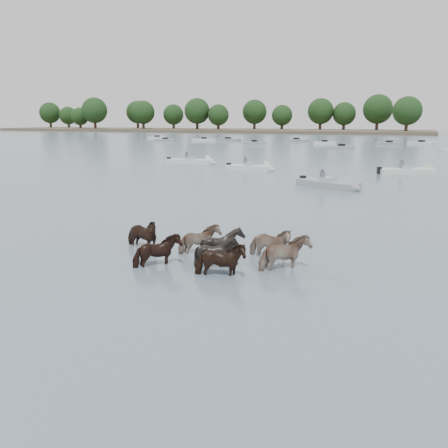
% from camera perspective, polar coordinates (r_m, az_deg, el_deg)
% --- Properties ---
extents(ground, '(400.00, 400.00, 0.00)m').
position_cam_1_polar(ground, '(15.92, 1.41, -5.08)').
color(ground, slate).
rests_on(ground, ground).
extents(shoreline, '(160.00, 30.00, 1.00)m').
position_cam_1_polar(shoreline, '(180.72, -2.96, 10.94)').
color(shoreline, '#4C4233').
rests_on(shoreline, ground).
extents(pony_herd, '(7.42, 3.57, 1.41)m').
position_cam_1_polar(pony_herd, '(16.41, -1.11, -3.06)').
color(pony_herd, black).
rests_on(pony_herd, ground).
extents(motorboat_a, '(4.82, 1.82, 1.92)m').
position_cam_1_polar(motorboat_a, '(45.31, 3.83, 6.54)').
color(motorboat_a, silver).
rests_on(motorboat_a, ground).
extents(motorboat_b, '(5.13, 3.71, 1.92)m').
position_cam_1_polar(motorboat_b, '(34.47, 13.05, 4.44)').
color(motorboat_b, gray).
rests_on(motorboat_b, ground).
extents(motorboat_c, '(5.42, 3.77, 1.92)m').
position_cam_1_polar(motorboat_c, '(45.78, 21.45, 5.78)').
color(motorboat_c, silver).
rests_on(motorboat_c, ground).
extents(motorboat_f, '(5.67, 1.65, 1.92)m').
position_cam_1_polar(motorboat_f, '(52.10, -3.25, 7.30)').
color(motorboat_f, silver).
rests_on(motorboat_f, ground).
extents(distant_flotilla, '(107.85, 26.59, 0.93)m').
position_cam_1_polar(distant_flotilla, '(90.20, 18.91, 8.79)').
color(distant_flotilla, silver).
rests_on(distant_flotilla, ground).
extents(treeline, '(151.41, 23.93, 12.54)m').
position_cam_1_polar(treeline, '(181.20, -2.13, 12.98)').
color(treeline, '#382619').
rests_on(treeline, ground).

